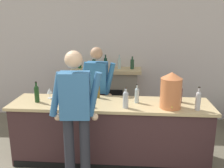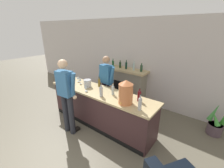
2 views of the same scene
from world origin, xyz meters
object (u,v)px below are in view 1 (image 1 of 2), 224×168
object	(u,v)px
person_customer	(76,116)
wine_bottle_cabernet_heavy	(180,93)
wine_bottle_riesling_slim	(98,90)
ice_bucket_steel	(80,95)
wine_bottle_burgundy_dark	(137,95)
wine_glass_near_bucket	(50,91)
person_bartender	(97,91)
fireplace_stone	(107,94)
wine_bottle_chardonnay_pale	(37,93)
wine_glass_mid_counter	(90,100)
wine_glass_front_right	(60,92)
wine_bottle_port_short	(198,100)
wine_bottle_rose_blush	(126,99)
copper_dispenser	(171,90)

from	to	relation	value
person_customer	wine_bottle_cabernet_heavy	bearing A→B (deg)	31.01
wine_bottle_riesling_slim	wine_bottle_cabernet_heavy	bearing A→B (deg)	-4.95
wine_bottle_riesling_slim	ice_bucket_steel	bearing A→B (deg)	-139.26
wine_bottle_burgundy_dark	wine_glass_near_bucket	size ratio (longest dim) A/B	1.71
person_bartender	wine_bottle_burgundy_dark	xyz separation A→B (m)	(0.68, -0.57, 0.13)
fireplace_stone	wine_bottle_chardonnay_pale	bearing A→B (deg)	-118.48
ice_bucket_steel	wine_glass_mid_counter	bearing A→B (deg)	-50.69
wine_glass_front_right	wine_glass_near_bucket	xyz separation A→B (m)	(-0.19, 0.09, -0.01)
person_bartender	wine_bottle_chardonnay_pale	distance (m)	1.06
person_customer	fireplace_stone	bearing A→B (deg)	86.46
person_customer	wine_bottle_burgundy_dark	xyz separation A→B (m)	(0.76, 0.75, 0.06)
wine_bottle_port_short	wine_glass_front_right	distance (m)	2.03
wine_bottle_port_short	wine_glass_mid_counter	bearing A→B (deg)	179.95
wine_bottle_port_short	wine_glass_front_right	world-z (taller)	wine_bottle_port_short
ice_bucket_steel	wine_bottle_rose_blush	world-z (taller)	wine_bottle_rose_blush
wine_glass_front_right	wine_bottle_rose_blush	bearing A→B (deg)	-14.08
wine_bottle_burgundy_dark	wine_bottle_cabernet_heavy	distance (m)	0.65
wine_bottle_burgundy_dark	wine_glass_near_bucket	bearing A→B (deg)	175.45
person_bartender	ice_bucket_steel	bearing A→B (deg)	-106.63
copper_dispenser	fireplace_stone	bearing A→B (deg)	122.03
wine_glass_near_bucket	wine_glass_mid_counter	distance (m)	0.79
fireplace_stone	wine_bottle_rose_blush	xyz separation A→B (m)	(0.46, -1.79, 0.49)
wine_bottle_rose_blush	wine_bottle_riesling_slim	distance (m)	0.63
wine_bottle_burgundy_dark	wine_glass_near_bucket	distance (m)	1.38
fireplace_stone	wine_bottle_port_short	size ratio (longest dim) A/B	4.38
fireplace_stone	wine_bottle_riesling_slim	distance (m)	1.44
wine_bottle_cabernet_heavy	wine_bottle_riesling_slim	bearing A→B (deg)	175.05
person_bartender	wine_bottle_riesling_slim	bearing A→B (deg)	-80.17
person_customer	ice_bucket_steel	world-z (taller)	person_customer
wine_bottle_chardonnay_pale	wine_bottle_rose_blush	xyz separation A→B (m)	(1.34, -0.15, -0.01)
ice_bucket_steel	wine_glass_front_right	bearing A→B (deg)	174.77
wine_bottle_burgundy_dark	wine_bottle_port_short	bearing A→B (deg)	-16.23
wine_bottle_riesling_slim	wine_glass_mid_counter	distance (m)	0.44
fireplace_stone	ice_bucket_steel	size ratio (longest dim) A/B	7.04
person_bartender	copper_dispenser	world-z (taller)	person_bartender
ice_bucket_steel	wine_bottle_burgundy_dark	xyz separation A→B (m)	(0.86, 0.01, 0.03)
person_customer	wine_glass_mid_counter	xyz separation A→B (m)	(0.09, 0.51, 0.04)
wine_glass_near_bucket	wine_bottle_riesling_slim	bearing A→B (deg)	6.68
wine_bottle_port_short	wine_bottle_rose_blush	bearing A→B (deg)	179.51
person_bartender	wine_bottle_rose_blush	distance (m)	0.97
wine_bottle_burgundy_dark	wine_bottle_riesling_slim	size ratio (longest dim) A/B	1.06
ice_bucket_steel	person_bartender	bearing A→B (deg)	73.37
fireplace_stone	wine_bottle_port_short	xyz separation A→B (m)	(1.45, -1.80, 0.51)
person_customer	wine_bottle_rose_blush	bearing A→B (deg)	41.01
fireplace_stone	wine_bottle_cabernet_heavy	distance (m)	1.99
person_bartender	copper_dispenser	bearing A→B (deg)	-33.21
person_customer	wine_glass_near_bucket	xyz separation A→B (m)	(-0.61, 0.86, 0.05)
copper_dispenser	person_bartender	bearing A→B (deg)	146.79
wine_bottle_riesling_slim	wine_glass_front_right	distance (m)	0.59
wine_bottle_cabernet_heavy	wine_bottle_port_short	size ratio (longest dim) A/B	0.89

